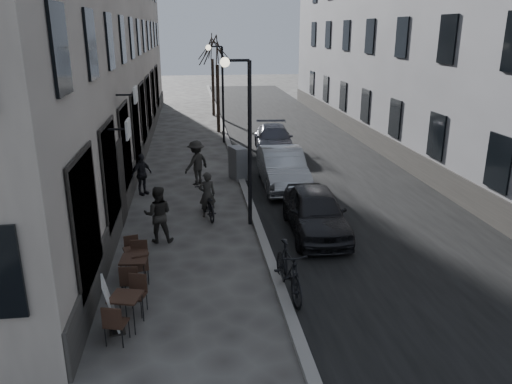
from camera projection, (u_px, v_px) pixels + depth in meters
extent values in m
plane|color=#3C3937|center=(285.00, 333.00, 10.06)|extent=(120.00, 120.00, 0.00)
cube|color=black|center=(301.00, 149.00, 25.61)|extent=(7.30, 60.00, 0.00)
cube|color=gray|center=(231.00, 150.00, 25.15)|extent=(0.25, 60.00, 0.12)
cylinder|color=black|center=(250.00, 146.00, 14.94)|extent=(0.12, 0.12, 5.00)
cylinder|color=black|center=(237.00, 60.00, 14.12)|extent=(0.70, 0.08, 0.08)
sphere|color=#FFF2CC|center=(225.00, 62.00, 14.09)|extent=(0.28, 0.28, 0.28)
cylinder|color=black|center=(223.00, 96.00, 26.25)|extent=(0.12, 0.12, 5.00)
cylinder|color=black|center=(215.00, 47.00, 25.43)|extent=(0.70, 0.08, 0.08)
sphere|color=#FFF2CC|center=(208.00, 48.00, 25.40)|extent=(0.28, 0.28, 0.28)
cylinder|color=black|center=(218.00, 99.00, 29.23)|extent=(0.20, 0.20, 3.90)
cylinder|color=black|center=(213.00, 88.00, 34.89)|extent=(0.20, 0.20, 3.90)
cube|color=black|center=(125.00, 297.00, 10.05)|extent=(0.72, 0.72, 0.04)
cylinder|color=black|center=(110.00, 318.00, 9.96)|extent=(0.02, 0.02, 0.68)
cylinder|color=black|center=(134.00, 320.00, 9.90)|extent=(0.02, 0.02, 0.68)
cylinder|color=black|center=(120.00, 305.00, 10.43)|extent=(0.02, 0.02, 0.68)
cylinder|color=black|center=(143.00, 307.00, 10.37)|extent=(0.02, 0.02, 0.68)
cube|color=black|center=(134.00, 259.00, 11.64)|extent=(0.65, 0.65, 0.04)
cylinder|color=black|center=(122.00, 279.00, 11.50)|extent=(0.02, 0.02, 0.71)
cylinder|color=black|center=(145.00, 278.00, 11.53)|extent=(0.02, 0.02, 0.71)
cylinder|color=black|center=(126.00, 269.00, 11.99)|extent=(0.02, 0.02, 0.71)
cylinder|color=black|center=(148.00, 268.00, 12.02)|extent=(0.02, 0.02, 0.71)
cube|color=black|center=(135.00, 250.00, 12.28)|extent=(0.67, 0.67, 0.04)
cylinder|color=black|center=(129.00, 268.00, 12.10)|extent=(0.02, 0.02, 0.63)
cylinder|color=black|center=(148.00, 265.00, 12.27)|extent=(0.02, 0.02, 0.63)
cylinder|color=black|center=(126.00, 261.00, 12.50)|extent=(0.02, 0.02, 0.63)
cylinder|color=black|center=(144.00, 257.00, 12.67)|extent=(0.02, 0.02, 0.63)
cube|color=black|center=(117.00, 327.00, 10.24)|extent=(0.43, 0.69, 0.04)
cube|color=silver|center=(110.00, 303.00, 10.06)|extent=(0.39, 0.68, 1.07)
cube|color=slate|center=(238.00, 163.00, 20.26)|extent=(0.73, 0.99, 1.32)
imported|color=black|center=(207.00, 203.00, 16.19)|extent=(0.90, 1.83, 0.92)
imported|color=#282622|center=(207.00, 195.00, 16.10)|extent=(0.60, 0.45, 1.51)
imported|color=#272521|center=(158.00, 214.00, 14.18)|extent=(0.83, 0.66, 1.66)
imported|color=black|center=(196.00, 163.00, 19.47)|extent=(1.27, 1.25, 1.75)
imported|color=black|center=(142.00, 174.00, 18.28)|extent=(0.91, 0.90, 1.54)
imported|color=black|center=(315.00, 211.00, 14.82)|extent=(1.78, 4.07, 1.37)
imported|color=#969A9E|center=(282.00, 168.00, 19.26)|extent=(1.66, 4.52, 1.48)
imported|color=#3F404A|center=(274.00, 139.00, 24.68)|extent=(2.23, 4.63, 1.30)
imported|color=black|center=(289.00, 271.00, 11.34)|extent=(0.75, 2.08, 1.22)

